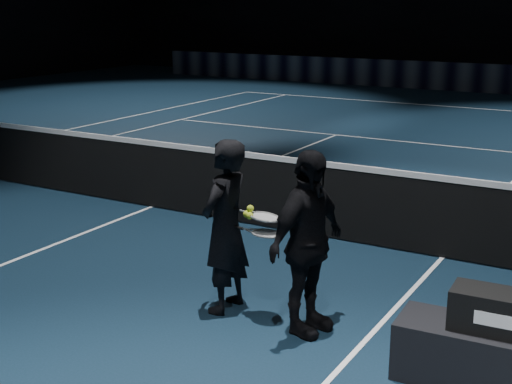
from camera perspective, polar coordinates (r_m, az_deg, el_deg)
floor at (r=10.09m, az=-8.35°, el=-1.19°), size 36.00×36.00×0.00m
court_lines at (r=10.09m, az=-8.35°, el=-1.17°), size 10.98×23.78×0.01m
net_mesh at (r=9.98m, az=-8.45°, el=1.29°), size 12.80×0.02×0.86m
net_tape at (r=9.88m, az=-8.55°, el=3.91°), size 12.80×0.03×0.07m
sponsor_backdrop at (r=23.97m, az=15.36°, el=8.90°), size 22.00×0.15×0.90m
player_bench at (r=5.69m, az=18.92°, el=-12.62°), size 1.55×0.58×0.46m
racket_bag at (r=5.53m, az=19.26°, el=-9.11°), size 0.78×0.36×0.30m
bag_signature at (r=5.38m, az=18.91°, el=-9.77°), size 0.35×0.02×0.10m
player_a at (r=6.49m, az=-2.48°, el=-2.78°), size 0.39×0.59×1.62m
player_b at (r=6.06m, az=4.11°, el=-4.11°), size 0.56×1.00×1.62m
racket_lower at (r=6.25m, az=0.90°, el=-3.34°), size 0.69×0.25×0.03m
racket_upper at (r=6.26m, az=0.71°, el=-2.02°), size 0.68×0.23×0.10m
tennis_balls at (r=6.30m, az=-0.58°, el=-1.69°), size 0.12×0.10×0.12m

